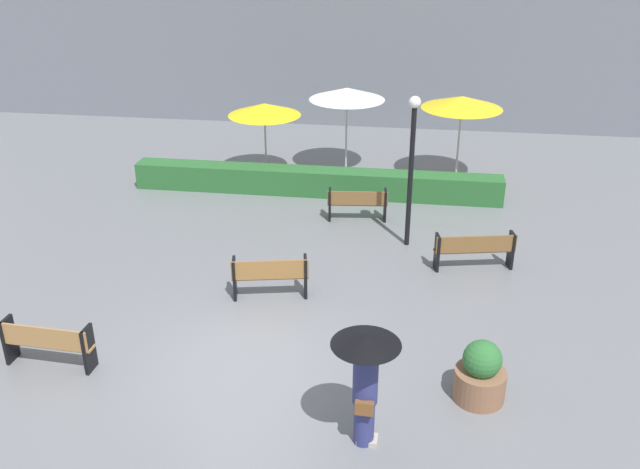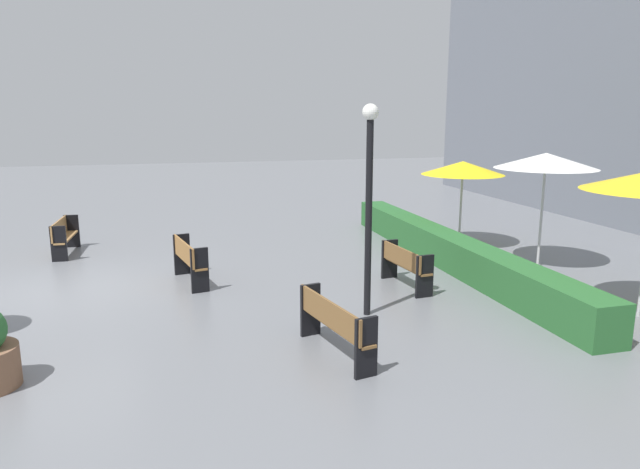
% 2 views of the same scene
% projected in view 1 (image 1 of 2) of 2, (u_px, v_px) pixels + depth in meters
% --- Properties ---
extents(ground_plane, '(60.00, 60.00, 0.00)m').
position_uv_depth(ground_plane, '(241.00, 365.00, 12.56)').
color(ground_plane, slate).
extents(bench_far_right, '(1.85, 0.70, 0.86)m').
position_uv_depth(bench_far_right, '(475.00, 249.00, 15.68)').
color(bench_far_right, brown).
rests_on(bench_far_right, ground).
extents(bench_mid_center, '(1.63, 0.66, 0.92)m').
position_uv_depth(bench_mid_center, '(270.00, 275.00, 14.51)').
color(bench_mid_center, olive).
rests_on(bench_mid_center, ground).
extents(bench_back_row, '(1.60, 0.53, 0.85)m').
position_uv_depth(bench_back_row, '(357.00, 203.00, 18.17)').
color(bench_back_row, brown).
rests_on(bench_back_row, ground).
extents(bench_near_left, '(1.69, 0.45, 0.87)m').
position_uv_depth(bench_near_left, '(47.00, 342.00, 12.31)').
color(bench_near_left, '#9E7242').
rests_on(bench_near_left, ground).
extents(pedestrian_with_umbrella, '(1.03, 1.03, 2.02)m').
position_uv_depth(pedestrian_with_umbrella, '(365.00, 372.00, 10.15)').
color(pedestrian_with_umbrella, navy).
rests_on(pedestrian_with_umbrella, ground).
extents(planter_pot, '(0.86, 0.86, 1.11)m').
position_uv_depth(planter_pot, '(481.00, 374.00, 11.51)').
color(planter_pot, brown).
rests_on(planter_pot, ground).
extents(lamp_post, '(0.28, 0.28, 3.69)m').
position_uv_depth(lamp_post, '(412.00, 156.00, 16.09)').
color(lamp_post, black).
rests_on(lamp_post, ground).
extents(patio_umbrella_yellow, '(2.16, 2.16, 2.29)m').
position_uv_depth(patio_umbrella_yellow, '(264.00, 109.00, 20.47)').
color(patio_umbrella_yellow, silver).
rests_on(patio_umbrella_yellow, ground).
extents(patio_umbrella_white, '(2.28, 2.28, 2.65)m').
position_uv_depth(patio_umbrella_white, '(347.00, 94.00, 20.70)').
color(patio_umbrella_white, silver).
rests_on(patio_umbrella_white, ground).
extents(patio_umbrella_yellow_far, '(2.35, 2.35, 2.59)m').
position_uv_depth(patio_umbrella_yellow_far, '(462.00, 102.00, 20.00)').
color(patio_umbrella_yellow_far, silver).
rests_on(patio_umbrella_yellow_far, ground).
extents(hedge_strip, '(10.54, 0.70, 0.74)m').
position_uv_depth(hedge_strip, '(316.00, 182.00, 19.91)').
color(hedge_strip, '#28602D').
rests_on(hedge_strip, ground).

